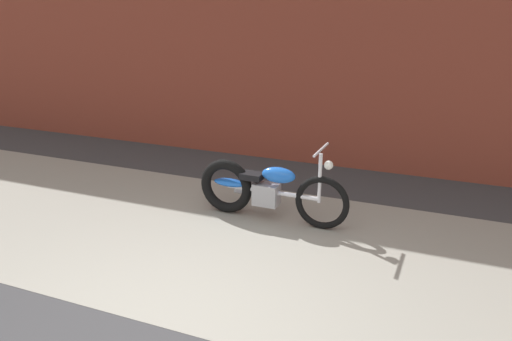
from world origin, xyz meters
TOP-DOWN VIEW (x-y plane):
  - ground_plane at (0.00, 0.00)m, footprint 80.00×80.00m
  - sidewalk_slab at (0.00, 1.75)m, footprint 36.00×3.50m
  - brick_building_wall at (0.00, 5.20)m, footprint 36.00×0.50m
  - motorcycle_blue at (-0.13, 2.47)m, footprint 2.01×0.58m

SIDE VIEW (x-z plane):
  - ground_plane at x=0.00m, z-range 0.00..0.00m
  - sidewalk_slab at x=0.00m, z-range 0.00..0.01m
  - motorcycle_blue at x=-0.13m, z-range -0.12..0.91m
  - brick_building_wall at x=0.00m, z-range 0.00..4.61m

